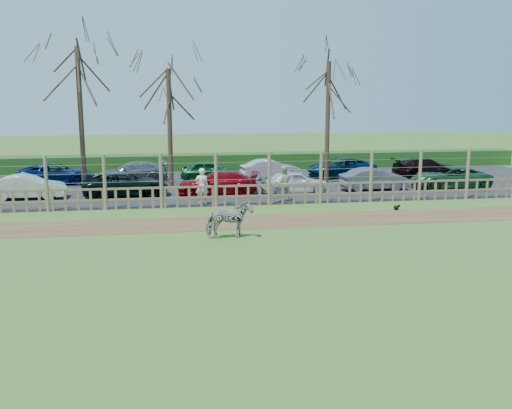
{
  "coord_description": "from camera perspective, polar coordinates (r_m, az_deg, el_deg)",
  "views": [
    {
      "loc": [
        -2.26,
        -18.02,
        5.06
      ],
      "look_at": [
        1.0,
        2.5,
        1.1
      ],
      "focal_mm": 40.0,
      "sensor_mm": 36.0,
      "label": 1
    }
  ],
  "objects": [
    {
      "name": "dirt_strip",
      "position": [
        23.19,
        -3.22,
        -1.82
      ],
      "size": [
        34.0,
        2.8,
        0.01
      ],
      "primitive_type": "cube",
      "color": "brown",
      "rests_on": "ground"
    },
    {
      "name": "visitor_b",
      "position": [
        27.67,
        2.75,
        2.14
      ],
      "size": [
        0.87,
        0.69,
        1.72
      ],
      "primitive_type": "imported",
      "rotation": [
        0.0,
        0.0,
        3.1
      ],
      "color": "#B9BCAB",
      "rests_on": "asphalt"
    },
    {
      "name": "fence",
      "position": [
        26.46,
        -4.01,
        1.51
      ],
      "size": [
        30.16,
        0.16,
        2.5
      ],
      "color": "brown",
      "rests_on": "ground"
    },
    {
      "name": "car_5",
      "position": [
        31.45,
        11.71,
        2.49
      ],
      "size": [
        3.69,
        1.42,
        1.2
      ],
      "primitive_type": "imported",
      "rotation": [
        0.0,
        0.0,
        1.61
      ],
      "color": "#5A5869",
      "rests_on": "asphalt"
    },
    {
      "name": "asphalt",
      "position": [
        32.98,
        -4.99,
        1.96
      ],
      "size": [
        44.0,
        13.0,
        0.04
      ],
      "primitive_type": "cube",
      "color": "#232326",
      "rests_on": "ground"
    },
    {
      "name": "car_4",
      "position": [
        29.79,
        3.9,
        2.24
      ],
      "size": [
        3.65,
        1.79,
        1.2
      ],
      "primitive_type": "imported",
      "rotation": [
        0.0,
        0.0,
        1.68
      ],
      "color": "white",
      "rests_on": "asphalt"
    },
    {
      "name": "car_12",
      "position": [
        36.34,
        8.49,
        3.69
      ],
      "size": [
        4.5,
        2.43,
        1.2
      ],
      "primitive_type": "imported",
      "rotation": [
        0.0,
        0.0,
        4.82
      ],
      "color": "#041F3D",
      "rests_on": "asphalt"
    },
    {
      "name": "tree_left",
      "position": [
        30.81,
        -17.28,
        11.35
      ],
      "size": [
        4.8,
        4.8,
        7.88
      ],
      "color": "#3D2B1E",
      "rests_on": "ground"
    },
    {
      "name": "car_2",
      "position": [
        29.68,
        -12.91,
        1.96
      ],
      "size": [
        4.51,
        2.46,
        1.2
      ],
      "primitive_type": "imported",
      "rotation": [
        0.0,
        0.0,
        1.68
      ],
      "color": "black",
      "rests_on": "asphalt"
    },
    {
      "name": "zebra",
      "position": [
        20.49,
        -2.72,
        -1.53
      ],
      "size": [
        1.71,
        0.93,
        1.38
      ],
      "primitive_type": "imported",
      "rotation": [
        0.0,
        0.0,
        1.68
      ],
      "color": "gray",
      "rests_on": "ground"
    },
    {
      "name": "car_13",
      "position": [
        37.63,
        16.55,
        3.6
      ],
      "size": [
        4.21,
        1.88,
        1.2
      ],
      "primitive_type": "imported",
      "rotation": [
        0.0,
        0.0,
        1.62
      ],
      "color": "black",
      "rests_on": "asphalt"
    },
    {
      "name": "hedge",
      "position": [
        39.84,
        -5.73,
        4.24
      ],
      "size": [
        46.0,
        2.0,
        1.1
      ],
      "primitive_type": "cube",
      "color": "#1E4716",
      "rests_on": "ground"
    },
    {
      "name": "car_11",
      "position": [
        35.04,
        1.46,
        3.55
      ],
      "size": [
        3.76,
        1.65,
        1.2
      ],
      "primitive_type": "imported",
      "rotation": [
        0.0,
        0.0,
        1.68
      ],
      "color": "#C2AFC5",
      "rests_on": "asphalt"
    },
    {
      "name": "car_8",
      "position": [
        34.97,
        -19.38,
        2.92
      ],
      "size": [
        4.47,
        2.35,
        1.2
      ],
      "primitive_type": "imported",
      "rotation": [
        0.0,
        0.0,
        1.66
      ],
      "color": "#041349",
      "rests_on": "asphalt"
    },
    {
      "name": "visitor_a",
      "position": [
        26.84,
        -5.44,
        1.84
      ],
      "size": [
        0.65,
        0.45,
        1.72
      ],
      "primitive_type": "imported",
      "rotation": [
        0.0,
        0.0,
        3.09
      ],
      "color": "silver",
      "rests_on": "asphalt"
    },
    {
      "name": "tree_right",
      "position": [
        33.33,
        7.24,
        11.02
      ],
      "size": [
        4.8,
        4.8,
        7.35
      ],
      "color": "#3D2B1E",
      "rests_on": "ground"
    },
    {
      "name": "car_9",
      "position": [
        34.55,
        -12.25,
        3.2
      ],
      "size": [
        4.28,
        2.06,
        1.2
      ],
      "primitive_type": "imported",
      "rotation": [
        0.0,
        0.0,
        4.81
      ],
      "color": "#525D66",
      "rests_on": "asphalt"
    },
    {
      "name": "car_3",
      "position": [
        29.53,
        -3.86,
        2.16
      ],
      "size": [
        4.31,
        2.19,
        1.2
      ],
      "primitive_type": "imported",
      "rotation": [
        0.0,
        0.0,
        4.59
      ],
      "color": "maroon",
      "rests_on": "asphalt"
    },
    {
      "name": "car_10",
      "position": [
        34.47,
        -4.6,
        3.39
      ],
      "size": [
        3.68,
        1.87,
        1.2
      ],
      "primitive_type": "imported",
      "rotation": [
        0.0,
        0.0,
        1.44
      ],
      "color": "#0F4C24",
      "rests_on": "asphalt"
    },
    {
      "name": "tree_mid",
      "position": [
        31.52,
        -8.7,
        10.32
      ],
      "size": [
        4.8,
        4.8,
        6.83
      ],
      "color": "#3D2B1E",
      "rests_on": "ground"
    },
    {
      "name": "car_6",
      "position": [
        33.14,
        18.82,
        2.55
      ],
      "size": [
        4.49,
        2.39,
        1.2
      ],
      "primitive_type": "imported",
      "rotation": [
        0.0,
        0.0,
        4.62
      ],
      "color": "#1B4B2B",
      "rests_on": "asphalt"
    },
    {
      "name": "crow",
      "position": [
        26.45,
        13.88,
        -0.28
      ],
      "size": [
        0.31,
        0.23,
        0.25
      ],
      "color": "black",
      "rests_on": "ground"
    },
    {
      "name": "ground",
      "position": [
        18.85,
        -1.82,
        -4.79
      ],
      "size": [
        120.0,
        120.0,
        0.0
      ],
      "primitive_type": "plane",
      "color": "olive",
      "rests_on": "ground"
    },
    {
      "name": "car_1",
      "position": [
        30.35,
        -21.87,
        1.64
      ],
      "size": [
        3.67,
        1.36,
        1.2
      ],
      "primitive_type": "imported",
      "rotation": [
        0.0,
        0.0,
        1.59
      ],
      "color": "silver",
      "rests_on": "asphalt"
    }
  ]
}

